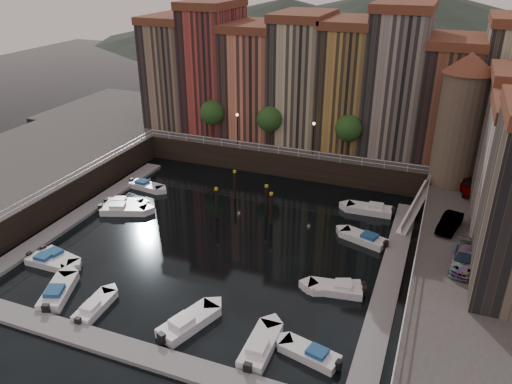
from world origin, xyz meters
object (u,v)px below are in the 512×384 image
at_px(mooring_pilings, 247,199).
at_px(boat_left_0, 48,262).
at_px(boat_left_2, 123,210).
at_px(car_a, 468,185).
at_px(gangway, 416,205).
at_px(car_b, 450,224).
at_px(corner_tower, 461,118).
at_px(car_c, 465,260).
at_px(boat_left_1, 58,257).

relative_size(mooring_pilings, boat_left_0, 1.38).
distance_m(boat_left_2, car_a, 36.40).
bearing_deg(gangway, car_b, -63.15).
relative_size(corner_tower, car_c, 2.86).
xyz_separation_m(boat_left_2, car_c, (33.97, -2.68, 3.30)).
xyz_separation_m(corner_tower, boat_left_0, (-32.67, -24.89, -9.85)).
distance_m(boat_left_0, car_b, 36.00).
xyz_separation_m(boat_left_0, car_a, (34.48, 23.08, 3.45)).
xyz_separation_m(boat_left_1, car_a, (34.12, 22.18, 3.45)).
bearing_deg(gangway, car_c, -69.52).
relative_size(boat_left_0, boat_left_1, 0.98).
bearing_deg(car_b, car_a, 93.99).
distance_m(gangway, boat_left_0, 36.12).
xyz_separation_m(gangway, car_b, (3.21, -6.35, 1.75)).
height_order(boat_left_2, car_a, car_a).
bearing_deg(corner_tower, car_a, -44.93).
height_order(gangway, boat_left_0, gangway).
bearing_deg(gangway, corner_tower, 57.20).
relative_size(boat_left_0, boat_left_2, 0.85).
xyz_separation_m(corner_tower, car_c, (1.63, -16.64, -6.49)).
bearing_deg(corner_tower, boat_left_2, -156.64).
bearing_deg(corner_tower, gangway, -122.80).
xyz_separation_m(corner_tower, gangway, (-2.90, -4.50, -8.28)).
height_order(mooring_pilings, boat_left_1, mooring_pilings).
height_order(boat_left_2, car_c, car_c).
bearing_deg(boat_left_0, car_a, 33.18).
xyz_separation_m(corner_tower, car_a, (1.81, -1.80, -6.40)).
relative_size(car_b, car_c, 0.84).
bearing_deg(boat_left_1, mooring_pilings, 61.47).
height_order(corner_tower, boat_left_0, corner_tower).
bearing_deg(corner_tower, boat_left_1, -143.41).
xyz_separation_m(mooring_pilings, car_b, (20.17, -1.74, 2.02)).
relative_size(boat_left_1, boat_left_2, 0.87).
height_order(boat_left_1, car_b, car_b).
bearing_deg(corner_tower, mooring_pilings, -155.35).
relative_size(boat_left_1, car_a, 0.97).
bearing_deg(mooring_pilings, boat_left_0, -129.09).
xyz_separation_m(car_a, car_c, (-0.17, -14.84, -0.10)).
bearing_deg(car_a, gangway, -164.47).
bearing_deg(car_b, gangway, 130.22).
xyz_separation_m(mooring_pilings, boat_left_2, (-12.48, -4.85, -1.25)).
xyz_separation_m(boat_left_0, boat_left_1, (0.36, 0.90, 0.00)).
distance_m(boat_left_1, car_b, 35.33).
relative_size(car_a, car_b, 1.16).
bearing_deg(car_c, boat_left_2, 179.75).
relative_size(gangway, mooring_pilings, 1.36).
bearing_deg(boat_left_2, corner_tower, 3.07).
xyz_separation_m(boat_left_2, car_a, (34.14, 12.16, 3.40)).
distance_m(gangway, car_c, 13.08).
bearing_deg(boat_left_2, mooring_pilings, 0.96).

